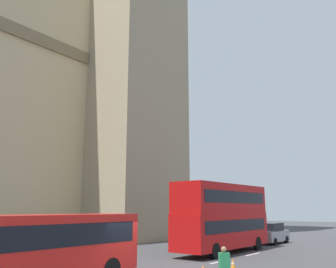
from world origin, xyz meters
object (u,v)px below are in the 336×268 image
at_px(double_decker_bus, 223,215).
at_px(traffic_cone_middle, 233,265).
at_px(pedestrian_by_kerb, 224,267).
at_px(sedan_lead, 271,233).

height_order(double_decker_bus, traffic_cone_middle, double_decker_bus).
bearing_deg(pedestrian_by_kerb, double_decker_bus, 29.43).
bearing_deg(pedestrian_by_kerb, sedan_lead, 17.33).
bearing_deg(traffic_cone_middle, double_decker_bus, 32.83).
relative_size(sedan_lead, pedestrian_by_kerb, 2.60).
height_order(double_decker_bus, pedestrian_by_kerb, double_decker_bus).
relative_size(double_decker_bus, traffic_cone_middle, 17.21).
bearing_deg(traffic_cone_middle, pedestrian_by_kerb, -155.56).
height_order(traffic_cone_middle, pedestrian_by_kerb, pedestrian_by_kerb).
bearing_deg(traffic_cone_middle, sedan_lead, 14.99).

